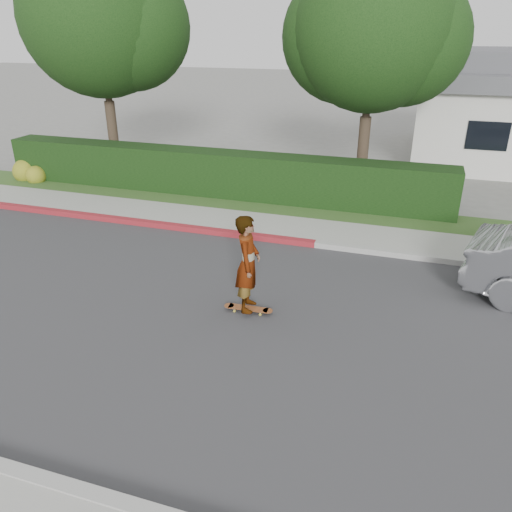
# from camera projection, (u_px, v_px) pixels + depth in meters

# --- Properties ---
(ground) EXTENTS (120.00, 120.00, 0.00)m
(ground) POSITION_uv_depth(u_px,v_px,m) (219.00, 323.00, 9.46)
(ground) COLOR slate
(ground) RESTS_ON ground
(road) EXTENTS (60.00, 8.00, 0.01)m
(road) POSITION_uv_depth(u_px,v_px,m) (219.00, 323.00, 9.46)
(road) COLOR #2D2D30
(road) RESTS_ON ground
(curb_near) EXTENTS (60.00, 0.20, 0.15)m
(curb_near) POSITION_uv_depth(u_px,v_px,m) (91.00, 496.00, 5.89)
(curb_near) COLOR #9E9E99
(curb_near) RESTS_ON ground
(curb_far) EXTENTS (60.00, 0.20, 0.15)m
(curb_far) POSITION_uv_depth(u_px,v_px,m) (277.00, 239.00, 12.98)
(curb_far) COLOR #9E9E99
(curb_far) RESTS_ON ground
(curb_red_section) EXTENTS (12.00, 0.21, 0.15)m
(curb_red_section) POSITION_uv_depth(u_px,v_px,m) (110.00, 219.00, 14.36)
(curb_red_section) COLOR maroon
(curb_red_section) RESTS_ON ground
(sidewalk_far) EXTENTS (60.00, 1.60, 0.12)m
(sidewalk_far) POSITION_uv_depth(u_px,v_px,m) (286.00, 228.00, 13.76)
(sidewalk_far) COLOR gray
(sidewalk_far) RESTS_ON ground
(planting_strip) EXTENTS (60.00, 1.60, 0.10)m
(planting_strip) POSITION_uv_depth(u_px,v_px,m) (299.00, 210.00, 15.15)
(planting_strip) COLOR #2D4C1E
(planting_strip) RESTS_ON ground
(hedge) EXTENTS (15.00, 1.00, 1.50)m
(hedge) POSITION_uv_depth(u_px,v_px,m) (214.00, 174.00, 16.21)
(hedge) COLOR black
(hedge) RESTS_ON ground
(flowering_shrub) EXTENTS (1.40, 1.00, 0.90)m
(flowering_shrub) POSITION_uv_depth(u_px,v_px,m) (29.00, 173.00, 17.92)
(flowering_shrub) COLOR #2D4C19
(flowering_shrub) RESTS_ON ground
(tree_left) EXTENTS (5.99, 5.21, 8.00)m
(tree_left) POSITION_uv_depth(u_px,v_px,m) (102.00, 22.00, 16.85)
(tree_left) COLOR #33261C
(tree_left) RESTS_ON ground
(tree_center) EXTENTS (5.66, 4.84, 7.44)m
(tree_center) POSITION_uv_depth(u_px,v_px,m) (373.00, 34.00, 14.94)
(tree_center) COLOR #33261C
(tree_center) RESTS_ON ground
(skateboard) EXTENTS (0.99, 0.25, 0.09)m
(skateboard) POSITION_uv_depth(u_px,v_px,m) (248.00, 308.00, 9.78)
(skateboard) COLOR gold
(skateboard) RESTS_ON ground
(skateboarder) EXTENTS (0.57, 0.76, 1.92)m
(skateboarder) POSITION_uv_depth(u_px,v_px,m) (248.00, 264.00, 9.38)
(skateboarder) COLOR white
(skateboarder) RESTS_ON skateboard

